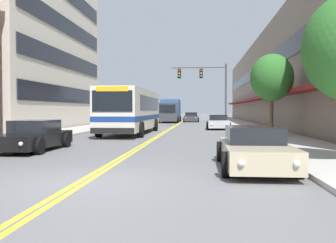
{
  "coord_description": "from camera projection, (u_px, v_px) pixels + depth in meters",
  "views": [
    {
      "loc": [
        2.82,
        -8.7,
        1.72
      ],
      "look_at": [
        0.4,
        18.22,
        0.87
      ],
      "focal_mm": 40.0,
      "sensor_mm": 36.0,
      "label": 1
    }
  ],
  "objects": [
    {
      "name": "car_beige_parked_right_foreground",
      "position": [
        254.0,
        149.0,
        10.95
      ],
      "size": [
        2.03,
        4.93,
        1.23
      ],
      "color": "#BCAD89",
      "rests_on": "ground_plane"
    },
    {
      "name": "street_tree_right_mid",
      "position": [
        272.0,
        78.0,
        23.64
      ],
      "size": [
        2.71,
        2.71,
        5.12
      ],
      "color": "brown",
      "rests_on": "sidewalk_right"
    },
    {
      "name": "centre_line",
      "position": [
        178.0,
        124.0,
        45.8
      ],
      "size": [
        0.34,
        106.0,
        0.01
      ],
      "color": "yellow",
      "rests_on": "ground_plane"
    },
    {
      "name": "traffic_signal_mast",
      "position": [
        207.0,
        82.0,
        37.05
      ],
      "size": [
        5.5,
        0.38,
        6.27
      ],
      "color": "#47474C",
      "rests_on": "ground_plane"
    },
    {
      "name": "sidewalk_right",
      "position": [
        238.0,
        123.0,
        45.14
      ],
      "size": [
        3.52,
        106.0,
        0.14
      ],
      "color": "#B2ADA5",
      "rests_on": "ground_plane"
    },
    {
      "name": "car_black_parked_left_near",
      "position": [
        34.0,
        136.0,
        15.85
      ],
      "size": [
        2.02,
        4.77,
        1.28
      ],
      "color": "black",
      "rests_on": "ground_plane"
    },
    {
      "name": "city_bus",
      "position": [
        132.0,
        109.0,
        27.26
      ],
      "size": [
        2.95,
        12.0,
        3.1
      ],
      "color": "silver",
      "rests_on": "ground_plane"
    },
    {
      "name": "box_truck",
      "position": [
        170.0,
        111.0,
        50.93
      ],
      "size": [
        2.74,
        7.96,
        3.12
      ],
      "color": "#38383D",
      "rests_on": "ground_plane"
    },
    {
      "name": "car_dark_grey_moving_lead",
      "position": [
        191.0,
        117.0,
        53.28
      ],
      "size": [
        2.2,
        4.35,
        1.35
      ],
      "color": "#38383D",
      "rests_on": "ground_plane"
    },
    {
      "name": "car_silver_parked_right_mid",
      "position": [
        218.0,
        122.0,
        33.04
      ],
      "size": [
        2.04,
        4.42,
        1.28
      ],
      "color": "#B7B7BC",
      "rests_on": "ground_plane"
    },
    {
      "name": "storefront_row_right",
      "position": [
        290.0,
        82.0,
        44.45
      ],
      "size": [
        9.1,
        68.0,
        10.1
      ],
      "color": "gray",
      "rests_on": "ground_plane"
    },
    {
      "name": "sidewalk_left",
      "position": [
        120.0,
        123.0,
        46.44
      ],
      "size": [
        3.52,
        106.0,
        0.14
      ],
      "color": "#B2ADA5",
      "rests_on": "ground_plane"
    },
    {
      "name": "ground_plane",
      "position": [
        178.0,
        124.0,
        45.8
      ],
      "size": [
        240.0,
        240.0,
        0.0
      ],
      "primitive_type": "plane",
      "color": "slate"
    }
  ]
}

